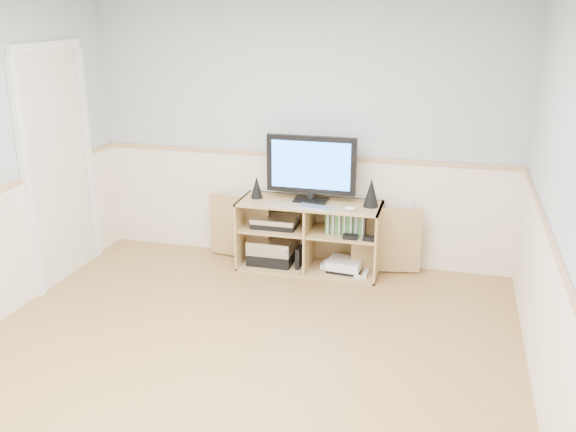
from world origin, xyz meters
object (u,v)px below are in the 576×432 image
object	(u,v)px
monitor	(311,166)
keyboard	(315,207)
game_consoles	(344,265)
media_cabinet	(311,233)

from	to	relation	value
monitor	keyboard	bearing A→B (deg)	-67.61
game_consoles	monitor	bearing A→B (deg)	169.76
media_cabinet	keyboard	world-z (taller)	keyboard
media_cabinet	monitor	size ratio (longest dim) A/B	2.48
media_cabinet	keyboard	distance (m)	0.39
media_cabinet	keyboard	bearing A→B (deg)	-68.54
monitor	game_consoles	distance (m)	0.97
game_consoles	keyboard	bearing A→B (deg)	-153.78
media_cabinet	keyboard	size ratio (longest dim) A/B	6.64
monitor	keyboard	world-z (taller)	monitor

